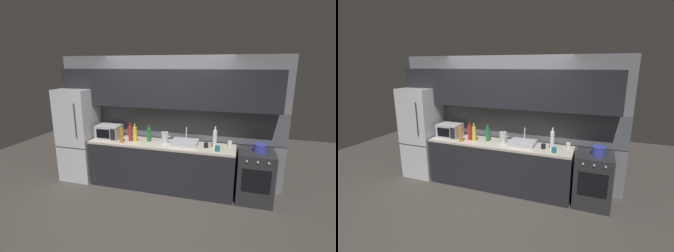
# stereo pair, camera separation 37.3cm
# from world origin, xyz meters

# --- Properties ---
(ground_plane) EXTENTS (10.00, 10.00, 0.00)m
(ground_plane) POSITION_xyz_m (0.00, 0.00, 0.00)
(ground_plane) COLOR #3D3833
(back_wall) EXTENTS (4.49, 0.44, 2.50)m
(back_wall) POSITION_xyz_m (0.00, 1.20, 1.55)
(back_wall) COLOR slate
(back_wall) RESTS_ON ground
(counter_run) EXTENTS (2.75, 0.60, 0.90)m
(counter_run) POSITION_xyz_m (0.00, 0.90, 0.45)
(counter_run) COLOR black
(counter_run) RESTS_ON ground
(refrigerator) EXTENTS (0.68, 0.69, 1.87)m
(refrigerator) POSITION_xyz_m (-1.75, 0.90, 0.93)
(refrigerator) COLOR #B7BABF
(refrigerator) RESTS_ON ground
(oven_range) EXTENTS (0.60, 0.62, 0.90)m
(oven_range) POSITION_xyz_m (1.71, 0.90, 0.45)
(oven_range) COLOR #232326
(oven_range) RESTS_ON ground
(microwave) EXTENTS (0.46, 0.35, 0.27)m
(microwave) POSITION_xyz_m (-1.07, 0.92, 1.04)
(microwave) COLOR #A8AAAF
(microwave) RESTS_ON counter_run
(sink_basin) EXTENTS (0.48, 0.38, 0.30)m
(sink_basin) POSITION_xyz_m (0.46, 0.93, 0.94)
(sink_basin) COLOR #ADAFB5
(sink_basin) RESTS_ON counter_run
(kettle) EXTENTS (0.17, 0.13, 0.24)m
(kettle) POSITION_xyz_m (0.08, 0.93, 1.01)
(kettle) COLOR #B7BABF
(kettle) RESTS_ON counter_run
(wine_bottle_white) EXTENTS (0.07, 0.07, 0.39)m
(wine_bottle_white) POSITION_xyz_m (1.00, 0.90, 1.06)
(wine_bottle_white) COLOR silver
(wine_bottle_white) RESTS_ON counter_run
(wine_bottle_yellow) EXTENTS (0.08, 0.08, 0.35)m
(wine_bottle_yellow) POSITION_xyz_m (-0.49, 0.85, 1.05)
(wine_bottle_yellow) COLOR gold
(wine_bottle_yellow) RESTS_ON counter_run
(wine_bottle_red) EXTENTS (0.08, 0.08, 0.36)m
(wine_bottle_red) POSITION_xyz_m (-0.60, 0.88, 1.05)
(wine_bottle_red) COLOR #A82323
(wine_bottle_red) RESTS_ON counter_run
(wine_bottle_green) EXTENTS (0.08, 0.08, 0.34)m
(wine_bottle_green) POSITION_xyz_m (-0.24, 0.94, 1.04)
(wine_bottle_green) COLOR #1E6B2D
(wine_bottle_green) RESTS_ON counter_run
(wine_bottle_amber) EXTENTS (0.07, 0.07, 0.34)m
(wine_bottle_amber) POSITION_xyz_m (-0.71, 0.73, 1.04)
(wine_bottle_amber) COLOR #B27019
(wine_bottle_amber) RESTS_ON counter_run
(mug_teal) EXTENTS (0.08, 0.08, 0.09)m
(mug_teal) POSITION_xyz_m (1.06, 0.74, 0.95)
(mug_teal) COLOR #19666B
(mug_teal) RESTS_ON counter_run
(mug_dark) EXTENTS (0.08, 0.08, 0.09)m
(mug_dark) POSITION_xyz_m (0.86, 0.88, 0.94)
(mug_dark) COLOR black
(mug_dark) RESTS_ON counter_run
(mug_clear) EXTENTS (0.08, 0.08, 0.09)m
(mug_clear) POSITION_xyz_m (1.26, 1.07, 0.95)
(mug_clear) COLOR silver
(mug_clear) RESTS_ON counter_run
(cooking_pot) EXTENTS (0.23, 0.23, 0.14)m
(cooking_pot) POSITION_xyz_m (1.76, 0.90, 0.97)
(cooking_pot) COLOR #333899
(cooking_pot) RESTS_ON oven_range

